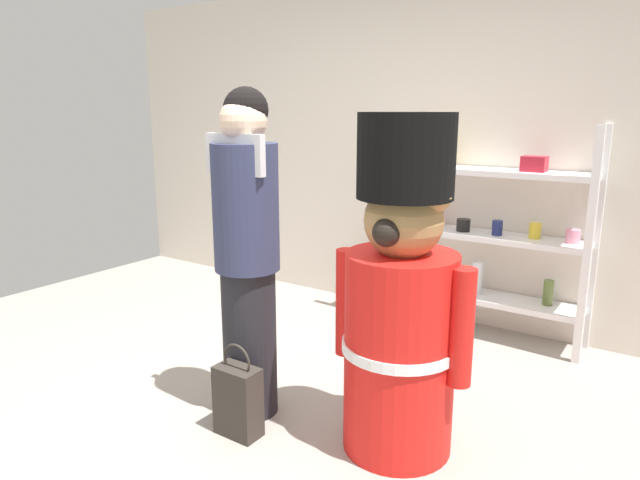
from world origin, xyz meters
TOP-DOWN VIEW (x-y plane):
  - ground_plane at (0.00, 0.00)m, footprint 6.40×6.40m
  - back_wall at (0.00, 2.20)m, footprint 6.40×0.12m
  - merchandise_shelf at (0.49, 1.98)m, footprint 1.52×0.35m
  - teddy_bear_guard at (0.69, 0.32)m, footprint 0.70×0.54m
  - person_shopper at (-0.12, 0.18)m, footprint 0.35×0.34m
  - shopping_bag at (-0.02, -0.04)m, footprint 0.23×0.13m

SIDE VIEW (x-z plane):
  - ground_plane at x=0.00m, z-range 0.00..0.00m
  - shopping_bag at x=-0.02m, z-range -0.06..0.43m
  - teddy_bear_guard at x=0.69m, z-range -0.07..1.53m
  - merchandise_shelf at x=0.49m, z-range 0.00..1.53m
  - person_shopper at x=-0.12m, z-range 0.05..1.78m
  - back_wall at x=0.00m, z-range 0.00..2.60m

